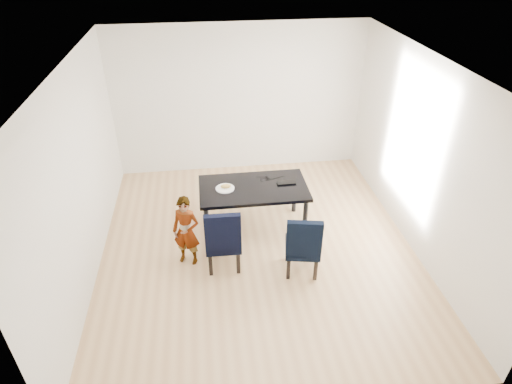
{
  "coord_description": "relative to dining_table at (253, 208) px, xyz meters",
  "views": [
    {
      "loc": [
        -0.66,
        -4.83,
        4.08
      ],
      "look_at": [
        0.0,
        0.2,
        0.85
      ],
      "focal_mm": 30.0,
      "sensor_mm": 36.0,
      "label": 1
    }
  ],
  "objects": [
    {
      "name": "laptop",
      "position": [
        0.5,
        0.08,
        0.39
      ],
      "size": [
        0.29,
        0.19,
        0.02
      ],
      "primitive_type": "imported",
      "rotation": [
        0.0,
        0.0,
        3.16
      ],
      "color": "black",
      "rests_on": "dining_table"
    },
    {
      "name": "sandwich",
      "position": [
        -0.41,
        0.0,
        0.42
      ],
      "size": [
        0.17,
        0.1,
        0.06
      ],
      "primitive_type": "ellipsoid",
      "rotation": [
        0.0,
        0.0,
        -0.19
      ],
      "color": "#B88F41",
      "rests_on": "plate"
    },
    {
      "name": "wall_left",
      "position": [
        -2.25,
        -0.5,
        0.98
      ],
      "size": [
        0.01,
        5.0,
        2.7
      ],
      "primitive_type": "cube",
      "color": "silver",
      "rests_on": "ground"
    },
    {
      "name": "chair_right",
      "position": [
        0.53,
        -1.03,
        0.1
      ],
      "size": [
        0.53,
        0.55,
        0.95
      ],
      "primitive_type": "cube",
      "rotation": [
        0.0,
        0.0,
        -0.19
      ],
      "color": "black",
      "rests_on": "floor"
    },
    {
      "name": "wall_back",
      "position": [
        0.0,
        2.0,
        0.98
      ],
      "size": [
        4.5,
        0.01,
        2.7
      ],
      "primitive_type": "cube",
      "color": "white",
      "rests_on": "ground"
    },
    {
      "name": "wall_right",
      "position": [
        2.25,
        -0.5,
        0.98
      ],
      "size": [
        0.01,
        5.0,
        2.7
      ],
      "primitive_type": "cube",
      "color": "white",
      "rests_on": "ground"
    },
    {
      "name": "chair_left",
      "position": [
        -0.51,
        -0.78,
        0.11
      ],
      "size": [
        0.48,
        0.5,
        0.98
      ],
      "primitive_type": "cube",
      "rotation": [
        0.0,
        0.0,
        -0.02
      ],
      "color": "black",
      "rests_on": "floor"
    },
    {
      "name": "child",
      "position": [
        -1.0,
        -0.65,
        0.15
      ],
      "size": [
        0.45,
        0.37,
        1.05
      ],
      "primitive_type": "imported",
      "rotation": [
        0.0,
        0.0,
        -0.37
      ],
      "color": "red",
      "rests_on": "floor"
    },
    {
      "name": "cable_tangle",
      "position": [
        0.2,
        0.19,
        0.38
      ],
      "size": [
        0.19,
        0.19,
        0.01
      ],
      "primitive_type": "torus",
      "rotation": [
        0.0,
        0.0,
        -0.42
      ],
      "color": "black",
      "rests_on": "dining_table"
    },
    {
      "name": "floor",
      "position": [
        0.0,
        -0.5,
        -0.38
      ],
      "size": [
        4.5,
        5.0,
        0.01
      ],
      "primitive_type": "cube",
      "color": "tan",
      "rests_on": "ground"
    },
    {
      "name": "wall_front",
      "position": [
        0.0,
        -3.0,
        0.98
      ],
      "size": [
        4.5,
        0.01,
        2.7
      ],
      "primitive_type": "cube",
      "color": "white",
      "rests_on": "ground"
    },
    {
      "name": "dining_table",
      "position": [
        0.0,
        0.0,
        0.0
      ],
      "size": [
        1.6,
        0.9,
        0.75
      ],
      "primitive_type": "cube",
      "color": "black",
      "rests_on": "floor"
    },
    {
      "name": "plate",
      "position": [
        -0.42,
        0.0,
        0.38
      ],
      "size": [
        0.32,
        0.32,
        0.02
      ],
      "primitive_type": "cylinder",
      "rotation": [
        0.0,
        0.0,
        0.19
      ],
      "color": "white",
      "rests_on": "dining_table"
    },
    {
      "name": "ceiling",
      "position": [
        0.0,
        -0.5,
        2.33
      ],
      "size": [
        4.5,
        5.0,
        0.01
      ],
      "primitive_type": "cube",
      "color": "white",
      "rests_on": "wall_back"
    }
  ]
}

